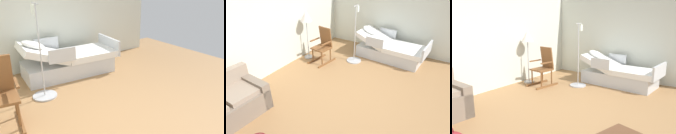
% 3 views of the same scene
% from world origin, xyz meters
% --- Properties ---
extents(ground_plane, '(7.41, 7.41, 0.00)m').
position_xyz_m(ground_plane, '(0.00, 0.00, 0.00)').
color(ground_plane, '#9E7247').
extents(back_wall, '(6.13, 0.10, 2.70)m').
position_xyz_m(back_wall, '(0.00, 2.61, 1.35)').
color(back_wall, silver).
rests_on(back_wall, ground).
extents(side_wall, '(0.10, 5.33, 2.70)m').
position_xyz_m(side_wall, '(3.01, 0.00, 1.35)').
color(side_wall, silver).
rests_on(side_wall, ground).
extents(hospital_bed, '(1.11, 2.17, 0.93)m').
position_xyz_m(hospital_bed, '(2.29, 0.11, 0.30)').
color(hospital_bed, silver).
rests_on(hospital_bed, ground).
extents(rocking_chair, '(0.82, 0.57, 1.05)m').
position_xyz_m(rocking_chair, '(1.07, 1.78, 0.50)').
color(rocking_chair, brown).
rests_on(rocking_chair, ground).
extents(floor_lamp, '(0.34, 0.34, 1.48)m').
position_xyz_m(floor_lamp, '(1.02, 2.31, 1.23)').
color(floor_lamp, '#B2B5BA').
rests_on(floor_lamp, ground).
extents(iv_pole, '(0.44, 0.44, 1.69)m').
position_xyz_m(iv_pole, '(1.55, 0.96, 0.25)').
color(iv_pole, '#B2B5BA').
rests_on(iv_pole, ground).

